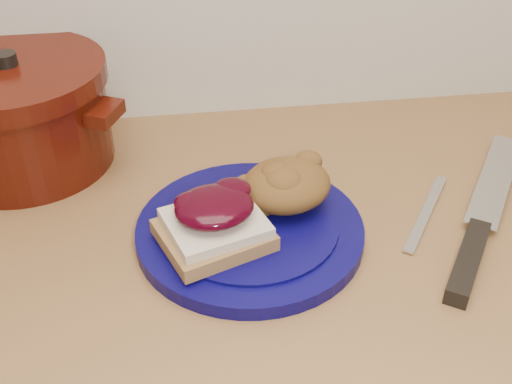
{
  "coord_description": "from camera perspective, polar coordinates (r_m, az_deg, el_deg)",
  "views": [
    {
      "loc": [
        -0.11,
        0.92,
        1.38
      ],
      "look_at": [
        -0.03,
        1.51,
        0.95
      ],
      "focal_mm": 45.0,
      "sensor_mm": 36.0,
      "label": 1
    }
  ],
  "objects": [
    {
      "name": "chef_knife",
      "position": [
        0.78,
        19.02,
        -3.71
      ],
      "size": [
        0.23,
        0.31,
        0.02
      ],
      "rotation": [
        0.0,
        0.0,
        0.97
      ],
      "color": "black",
      "rests_on": "wood_countertop"
    },
    {
      "name": "plate",
      "position": [
        0.75,
        -0.55,
        -3.51
      ],
      "size": [
        0.32,
        0.32,
        0.02
      ],
      "primitive_type": "cylinder",
      "rotation": [
        0.0,
        0.0,
        0.26
      ],
      "color": "#080444",
      "rests_on": "wood_countertop"
    },
    {
      "name": "butter_knife",
      "position": [
        0.81,
        14.89,
        -1.74
      ],
      "size": [
        0.1,
        0.14,
        0.0
      ],
      "primitive_type": "cube",
      "rotation": [
        0.0,
        0.0,
        0.97
      ],
      "color": "silver",
      "rests_on": "wood_countertop"
    },
    {
      "name": "stuffing_mound",
      "position": [
        0.75,
        2.72,
        0.61
      ],
      "size": [
        0.13,
        0.12,
        0.05
      ],
      "primitive_type": "ellipsoid",
      "rotation": [
        0.0,
        0.0,
        0.26
      ],
      "color": "brown",
      "rests_on": "plate"
    },
    {
      "name": "dutch_oven",
      "position": [
        0.91,
        -20.35,
        6.54
      ],
      "size": [
        0.32,
        0.32,
        0.16
      ],
      "rotation": [
        0.0,
        0.0,
        -0.43
      ],
      "color": "#3A0D05",
      "rests_on": "wood_countertop"
    },
    {
      "name": "sandwich",
      "position": [
        0.7,
        -3.73,
        -2.64
      ],
      "size": [
        0.14,
        0.13,
        0.06
      ],
      "rotation": [
        0.0,
        0.0,
        0.26
      ],
      "color": "olive",
      "rests_on": "plate"
    }
  ]
}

